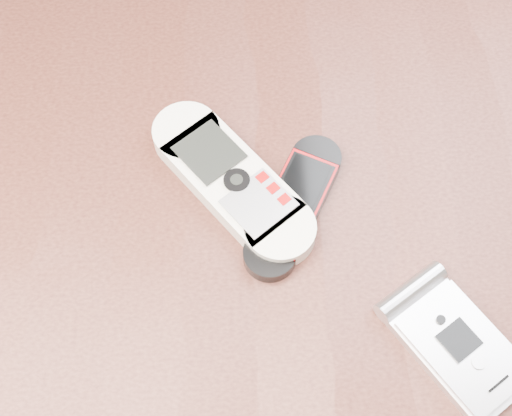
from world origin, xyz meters
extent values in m
plane|color=#472B19|center=(0.00, 0.00, 0.00)|extent=(4.00, 4.00, 0.00)
cube|color=black|center=(0.00, 0.00, 0.73)|extent=(1.20, 0.80, 0.03)
cube|color=white|center=(-0.01, 0.03, 0.76)|extent=(0.15, 0.17, 0.02)
cube|color=black|center=(0.03, 0.00, 0.76)|extent=(0.10, 0.14, 0.01)
cube|color=silver|center=(0.15, -0.12, 0.76)|extent=(0.11, 0.13, 0.02)
camera|label=1|loc=(-0.01, -0.25, 1.25)|focal=50.00mm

